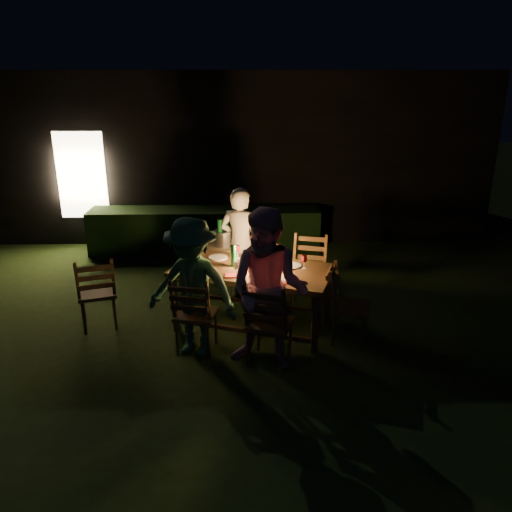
{
  "coord_description": "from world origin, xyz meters",
  "views": [
    {
      "loc": [
        0.22,
        -5.15,
        3.07
      ],
      "look_at": [
        0.37,
        0.94,
        0.89
      ],
      "focal_mm": 35.0,
      "sensor_mm": 36.0,
      "label": 1
    }
  ],
  "objects_px": {
    "dining_table": "(252,274)",
    "bottle_bucket_a": "(220,236)",
    "ice_bucket": "(224,238)",
    "chair_near_right": "(269,337)",
    "bottle_bucket_b": "(227,234)",
    "bottle_table": "(234,256)",
    "chair_end": "(348,318)",
    "person_opp_left": "(192,288)",
    "chair_far_right": "(307,287)",
    "side_table": "(224,251)",
    "lantern": "(257,255)",
    "person_opp_right": "(269,291)",
    "chair_far_left": "(239,280)",
    "person_house_side": "(240,244)",
    "chair_spare": "(98,305)",
    "chair_near_left": "(196,327)"
  },
  "relations": [
    {
      "from": "dining_table",
      "to": "chair_far_left",
      "type": "relative_size",
      "value": 2.2
    },
    {
      "from": "chair_near_right",
      "to": "chair_spare",
      "type": "distance_m",
      "value": 2.34
    },
    {
      "from": "lantern",
      "to": "side_table",
      "type": "xyz_separation_m",
      "value": [
        -0.46,
        1.03,
        -0.3
      ]
    },
    {
      "from": "dining_table",
      "to": "chair_spare",
      "type": "height_order",
      "value": "chair_spare"
    },
    {
      "from": "chair_near_left",
      "to": "side_table",
      "type": "distance_m",
      "value": 1.71
    },
    {
      "from": "person_house_side",
      "to": "person_opp_left",
      "type": "height_order",
      "value": "person_house_side"
    },
    {
      "from": "chair_far_left",
      "to": "chair_end",
      "type": "bearing_deg",
      "value": 151.08
    },
    {
      "from": "person_opp_left",
      "to": "bottle_bucket_b",
      "type": "xyz_separation_m",
      "value": [
        0.35,
        1.73,
        0.1
      ]
    },
    {
      "from": "chair_end",
      "to": "person_opp_right",
      "type": "xyz_separation_m",
      "value": [
        -1.01,
        -0.52,
        0.61
      ]
    },
    {
      "from": "chair_far_right",
      "to": "bottle_bucket_b",
      "type": "relative_size",
      "value": 3.31
    },
    {
      "from": "chair_near_left",
      "to": "bottle_bucket_b",
      "type": "distance_m",
      "value": 1.83
    },
    {
      "from": "dining_table",
      "to": "person_opp_left",
      "type": "xyz_separation_m",
      "value": [
        -0.69,
        -0.63,
        0.09
      ]
    },
    {
      "from": "chair_near_right",
      "to": "person_opp_left",
      "type": "height_order",
      "value": "person_opp_left"
    },
    {
      "from": "chair_far_left",
      "to": "side_table",
      "type": "relative_size",
      "value": 1.28
    },
    {
      "from": "person_opp_right",
      "to": "person_opp_left",
      "type": "distance_m",
      "value": 0.9
    },
    {
      "from": "person_opp_right",
      "to": "bottle_bucket_a",
      "type": "distance_m",
      "value": 2.04
    },
    {
      "from": "chair_far_right",
      "to": "ice_bucket",
      "type": "distance_m",
      "value": 1.39
    },
    {
      "from": "chair_far_right",
      "to": "person_house_side",
      "type": "xyz_separation_m",
      "value": [
        -0.93,
        0.37,
        0.51
      ]
    },
    {
      "from": "chair_far_right",
      "to": "bottle_table",
      "type": "distance_m",
      "value": 1.28
    },
    {
      "from": "chair_far_right",
      "to": "ice_bucket",
      "type": "xyz_separation_m",
      "value": [
        -1.17,
        0.52,
        0.56
      ]
    },
    {
      "from": "chair_near_right",
      "to": "chair_far_right",
      "type": "relative_size",
      "value": 1.0
    },
    {
      "from": "dining_table",
      "to": "ice_bucket",
      "type": "xyz_separation_m",
      "value": [
        -0.4,
        1.07,
        0.14
      ]
    },
    {
      "from": "chair_near_left",
      "to": "person_house_side",
      "type": "xyz_separation_m",
      "value": [
        0.52,
        1.5,
        0.52
      ]
    },
    {
      "from": "chair_far_right",
      "to": "person_house_side",
      "type": "relative_size",
      "value": 0.64
    },
    {
      "from": "chair_near_left",
      "to": "person_opp_right",
      "type": "height_order",
      "value": "person_opp_right"
    },
    {
      "from": "chair_far_right",
      "to": "side_table",
      "type": "height_order",
      "value": "chair_far_right"
    },
    {
      "from": "chair_end",
      "to": "lantern",
      "type": "bearing_deg",
      "value": -92.87
    },
    {
      "from": "bottle_table",
      "to": "ice_bucket",
      "type": "distance_m",
      "value": 1.0
    },
    {
      "from": "chair_end",
      "to": "ice_bucket",
      "type": "xyz_separation_m",
      "value": [
        -1.56,
        1.47,
        0.57
      ]
    },
    {
      "from": "chair_far_right",
      "to": "person_opp_right",
      "type": "bearing_deg",
      "value": 82.16
    },
    {
      "from": "dining_table",
      "to": "bottle_bucket_a",
      "type": "relative_size",
      "value": 6.78
    },
    {
      "from": "chair_near_right",
      "to": "bottle_bucket_b",
      "type": "xyz_separation_m",
      "value": [
        -0.52,
        1.98,
        0.61
      ]
    },
    {
      "from": "dining_table",
      "to": "bottle_table",
      "type": "relative_size",
      "value": 7.75
    },
    {
      "from": "chair_far_left",
      "to": "side_table",
      "type": "height_order",
      "value": "chair_far_left"
    },
    {
      "from": "dining_table",
      "to": "person_house_side",
      "type": "relative_size",
      "value": 1.32
    },
    {
      "from": "ice_bucket",
      "to": "dining_table",
      "type": "bearing_deg",
      "value": -69.61
    },
    {
      "from": "person_house_side",
      "to": "person_opp_left",
      "type": "relative_size",
      "value": 1.0
    },
    {
      "from": "lantern",
      "to": "bottle_bucket_a",
      "type": "distance_m",
      "value": 1.12
    },
    {
      "from": "chair_near_right",
      "to": "bottle_table",
      "type": "height_order",
      "value": "bottle_table"
    },
    {
      "from": "chair_far_right",
      "to": "chair_spare",
      "type": "xyz_separation_m",
      "value": [
        -2.76,
        -0.51,
        -0.01
      ]
    },
    {
      "from": "chair_spare",
      "to": "bottle_table",
      "type": "bearing_deg",
      "value": -15.95
    },
    {
      "from": "dining_table",
      "to": "chair_far_right",
      "type": "xyz_separation_m",
      "value": [
        0.77,
        0.55,
        -0.41
      ]
    },
    {
      "from": "chair_end",
      "to": "person_opp_right",
      "type": "relative_size",
      "value": 0.55
    },
    {
      "from": "bottle_bucket_a",
      "to": "bottle_table",
      "type": "bearing_deg",
      "value": -77.45
    },
    {
      "from": "chair_spare",
      "to": "chair_far_right",
      "type": "bearing_deg",
      "value": -6.91
    },
    {
      "from": "lantern",
      "to": "bottle_bucket_a",
      "type": "relative_size",
      "value": 1.09
    },
    {
      "from": "chair_end",
      "to": "person_opp_left",
      "type": "distance_m",
      "value": 1.94
    },
    {
      "from": "bottle_bucket_b",
      "to": "chair_spare",
      "type": "bearing_deg",
      "value": -146.91
    },
    {
      "from": "dining_table",
      "to": "lantern",
      "type": "distance_m",
      "value": 0.25
    },
    {
      "from": "chair_far_left",
      "to": "person_house_side",
      "type": "bearing_deg",
      "value": -96.06
    }
  ]
}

